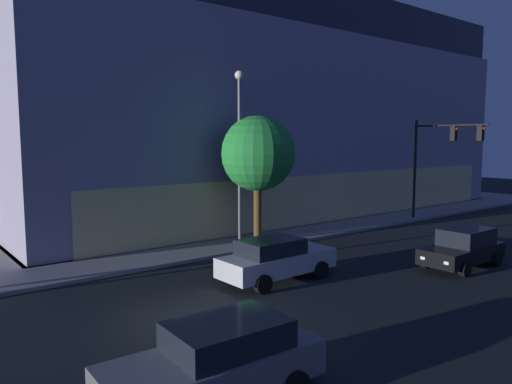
% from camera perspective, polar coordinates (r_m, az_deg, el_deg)
% --- Properties ---
extents(ground_plane, '(120.00, 120.00, 0.00)m').
position_cam_1_polar(ground_plane, '(15.09, -7.48, -14.77)').
color(ground_plane, black).
extents(modern_building, '(37.66, 26.95, 14.91)m').
position_cam_1_polar(modern_building, '(41.50, -4.14, 9.02)').
color(modern_building, '#4C4C51').
rests_on(modern_building, ground).
extents(traffic_light_far_corner, '(0.37, 4.98, 6.46)m').
position_cam_1_polar(traffic_light_far_corner, '(32.96, 20.89, 4.79)').
color(traffic_light_far_corner, black).
rests_on(traffic_light_far_corner, sidewalk_corner).
extents(street_lamp_sidewalk, '(0.44, 0.44, 8.56)m').
position_cam_1_polar(street_lamp_sidewalk, '(24.11, -1.96, 6.45)').
color(street_lamp_sidewalk, slate).
rests_on(street_lamp_sidewalk, sidewalk_corner).
extents(sidewalk_tree, '(3.80, 3.80, 6.42)m').
position_cam_1_polar(sidewalk_tree, '(24.43, 0.18, 4.51)').
color(sidewalk_tree, brown).
rests_on(sidewalk_tree, sidewalk_corner).
extents(car_grey, '(4.69, 2.17, 1.65)m').
position_cam_1_polar(car_grey, '(10.59, -4.60, -19.26)').
color(car_grey, slate).
rests_on(car_grey, ground).
extents(car_silver, '(4.74, 2.06, 1.66)m').
position_cam_1_polar(car_silver, '(18.59, 2.35, -7.87)').
color(car_silver, '#B7BABF').
rests_on(car_silver, ground).
extents(car_black, '(4.26, 1.98, 1.62)m').
position_cam_1_polar(car_black, '(22.38, 23.21, -6.04)').
color(car_black, black).
rests_on(car_black, ground).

